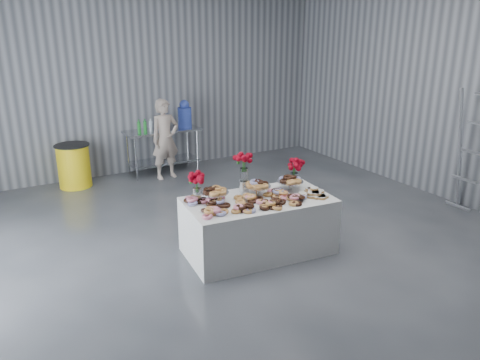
# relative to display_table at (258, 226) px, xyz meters

# --- Properties ---
(ground) EXTENTS (9.00, 9.00, 0.00)m
(ground) POSITION_rel_display_table_xyz_m (-0.09, -0.15, -0.38)
(ground) COLOR #36383D
(ground) RESTS_ON ground
(room_walls) EXTENTS (8.04, 9.04, 4.02)m
(room_walls) POSITION_rel_display_table_xyz_m (-0.36, -0.08, 2.26)
(room_walls) COLOR gray
(room_walls) RESTS_ON ground
(display_table) EXTENTS (1.99, 1.18, 0.75)m
(display_table) POSITION_rel_display_table_xyz_m (0.00, 0.00, 0.00)
(display_table) COLOR silver
(display_table) RESTS_ON ground
(prep_table) EXTENTS (1.50, 0.60, 0.90)m
(prep_table) POSITION_rel_display_table_xyz_m (0.18, 3.95, 0.24)
(prep_table) COLOR silver
(prep_table) RESTS_ON ground
(donut_mounds) EXTENTS (1.88, 0.98, 0.09)m
(donut_mounds) POSITION_rel_display_table_xyz_m (0.00, -0.05, 0.42)
(donut_mounds) COLOR #CF8C4C
(donut_mounds) RESTS_ON display_table
(cake_stand_left) EXTENTS (0.36, 0.36, 0.17)m
(cake_stand_left) POSITION_rel_display_table_xyz_m (-0.53, 0.20, 0.52)
(cake_stand_left) COLOR silver
(cake_stand_left) RESTS_ON display_table
(cake_stand_mid) EXTENTS (0.36, 0.36, 0.17)m
(cake_stand_mid) POSITION_rel_display_table_xyz_m (0.06, 0.14, 0.52)
(cake_stand_mid) COLOR silver
(cake_stand_mid) RESTS_ON display_table
(cake_stand_right) EXTENTS (0.36, 0.36, 0.17)m
(cake_stand_right) POSITION_rel_display_table_xyz_m (0.56, 0.09, 0.52)
(cake_stand_right) COLOR silver
(cake_stand_right) RESTS_ON display_table
(danish_pile) EXTENTS (0.48, 0.48, 0.11)m
(danish_pile) POSITION_rel_display_table_xyz_m (0.73, -0.22, 0.43)
(danish_pile) COLOR white
(danish_pile) RESTS_ON display_table
(bouquet_left) EXTENTS (0.26, 0.26, 0.42)m
(bouquet_left) POSITION_rel_display_table_xyz_m (-0.72, 0.32, 0.67)
(bouquet_left) COLOR white
(bouquet_left) RESTS_ON display_table
(bouquet_right) EXTENTS (0.26, 0.26, 0.42)m
(bouquet_right) POSITION_rel_display_table_xyz_m (0.73, 0.23, 0.67)
(bouquet_right) COLOR white
(bouquet_right) RESTS_ON display_table
(bouquet_center) EXTENTS (0.26, 0.26, 0.57)m
(bouquet_center) POSITION_rel_display_table_xyz_m (-0.02, 0.35, 0.75)
(bouquet_center) COLOR silver
(bouquet_center) RESTS_ON display_table
(water_jug) EXTENTS (0.28, 0.28, 0.55)m
(water_jug) POSITION_rel_display_table_xyz_m (0.68, 3.95, 0.77)
(water_jug) COLOR #425DE0
(water_jug) RESTS_ON prep_table
(drink_bottles) EXTENTS (0.54, 0.08, 0.27)m
(drink_bottles) POSITION_rel_display_table_xyz_m (-0.14, 3.85, 0.66)
(drink_bottles) COLOR #268C33
(drink_bottles) RESTS_ON prep_table
(person) EXTENTS (0.61, 0.43, 1.56)m
(person) POSITION_rel_display_table_xyz_m (0.11, 3.62, 0.41)
(person) COLOR #CC8C93
(person) RESTS_ON ground
(trash_barrel) EXTENTS (0.63, 0.63, 0.81)m
(trash_barrel) POSITION_rel_display_table_xyz_m (-1.58, 3.95, 0.03)
(trash_barrel) COLOR yellow
(trash_barrel) RESTS_ON ground
(stepladder) EXTENTS (0.60, 0.50, 2.01)m
(stepladder) POSITION_rel_display_table_xyz_m (3.66, -0.45, 0.62)
(stepladder) COLOR silver
(stepladder) RESTS_ON ground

